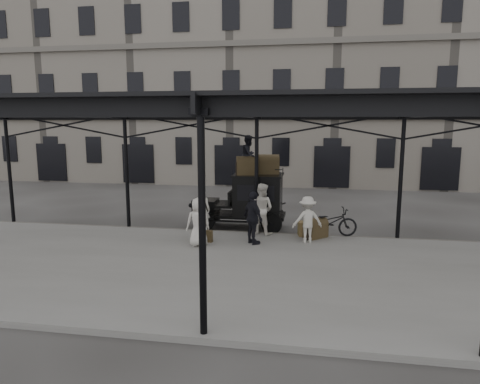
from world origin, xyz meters
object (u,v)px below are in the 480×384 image
object	(u,v)px
taxi	(250,199)
porter_left	(202,210)
steamer_trunk_roof_near	(247,167)
porter_official	(253,218)
bicycle	(330,222)
steamer_trunk_platform	(316,229)

from	to	relation	value
taxi	porter_left	world-z (taller)	taxi
steamer_trunk_roof_near	porter_left	bearing A→B (deg)	-160.17
taxi	porter_official	world-z (taller)	taxi
porter_official	steamer_trunk_roof_near	xyz separation A→B (m)	(-0.57, 2.37, 1.44)
bicycle	steamer_trunk_roof_near	world-z (taller)	steamer_trunk_roof_near
taxi	porter_official	bearing A→B (deg)	-79.52
porter_left	bicycle	size ratio (longest dim) A/B	0.81
porter_left	bicycle	world-z (taller)	porter_left
porter_left	steamer_trunk_platform	size ratio (longest dim) A/B	2.01
steamer_trunk_roof_near	steamer_trunk_platform	world-z (taller)	steamer_trunk_roof_near
porter_left	steamer_trunk_platform	world-z (taller)	porter_left
steamer_trunk_platform	porter_official	bearing A→B (deg)	164.55
porter_left	steamer_trunk_roof_near	xyz separation A→B (m)	(1.53, 1.00, 1.53)
porter_official	steamer_trunk_roof_near	bearing A→B (deg)	-25.69
taxi	steamer_trunk_roof_near	world-z (taller)	steamer_trunk_roof_near
porter_left	steamer_trunk_platform	distance (m)	4.20
taxi	porter_left	xyz separation A→B (m)	(-1.61, -1.24, -0.25)
porter_left	bicycle	xyz separation A→B (m)	(4.65, -0.00, -0.28)
porter_left	porter_official	distance (m)	2.51
taxi	porter_left	size ratio (longest dim) A/B	2.28
porter_official	steamer_trunk_platform	distance (m)	2.44
bicycle	steamer_trunk_roof_near	distance (m)	3.74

